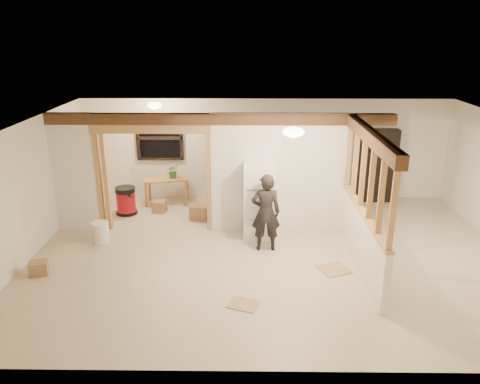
{
  "coord_description": "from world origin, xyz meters",
  "views": [
    {
      "loc": [
        -0.48,
        -8.06,
        4.06
      ],
      "look_at": [
        -0.59,
        0.4,
        1.12
      ],
      "focal_mm": 35.0,
      "sensor_mm": 36.0,
      "label": 1
    }
  ],
  "objects_px": {
    "refrigerator": "(259,202)",
    "shop_vac": "(126,200)",
    "bookshelf": "(377,166)",
    "woman": "(266,213)",
    "work_table": "(167,191)"
  },
  "relations": [
    {
      "from": "refrigerator",
      "to": "shop_vac",
      "type": "height_order",
      "value": "refrigerator"
    },
    {
      "from": "work_table",
      "to": "bookshelf",
      "type": "height_order",
      "value": "bookshelf"
    },
    {
      "from": "woman",
      "to": "work_table",
      "type": "xyz_separation_m",
      "value": [
        -2.31,
        2.54,
        -0.44
      ]
    },
    {
      "from": "bookshelf",
      "to": "work_table",
      "type": "bearing_deg",
      "value": -177.08
    },
    {
      "from": "refrigerator",
      "to": "woman",
      "type": "xyz_separation_m",
      "value": [
        0.11,
        -0.61,
        0.0
      ]
    },
    {
      "from": "woman",
      "to": "bookshelf",
      "type": "bearing_deg",
      "value": -137.13
    },
    {
      "from": "woman",
      "to": "shop_vac",
      "type": "distance_m",
      "value": 3.68
    },
    {
      "from": "work_table",
      "to": "shop_vac",
      "type": "bearing_deg",
      "value": -152.0
    },
    {
      "from": "work_table",
      "to": "bookshelf",
      "type": "bearing_deg",
      "value": -9.08
    },
    {
      "from": "woman",
      "to": "work_table",
      "type": "relative_size",
      "value": 1.48
    },
    {
      "from": "bookshelf",
      "to": "shop_vac",
      "type": "bearing_deg",
      "value": -170.8
    },
    {
      "from": "refrigerator",
      "to": "shop_vac",
      "type": "xyz_separation_m",
      "value": [
        -3.05,
        1.22,
        -0.44
      ]
    },
    {
      "from": "woman",
      "to": "shop_vac",
      "type": "height_order",
      "value": "woman"
    },
    {
      "from": "work_table",
      "to": "bookshelf",
      "type": "xyz_separation_m",
      "value": [
        5.16,
        0.26,
        0.58
      ]
    },
    {
      "from": "shop_vac",
      "to": "bookshelf",
      "type": "relative_size",
      "value": 0.36
    }
  ]
}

